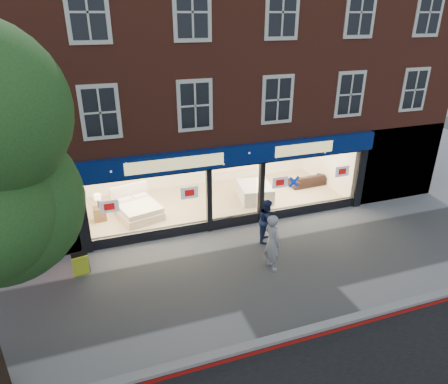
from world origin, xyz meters
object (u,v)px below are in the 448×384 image
sofa (308,180)px  pedestrian_blue (267,220)px  mattress_stack (255,192)px  pedestrian_grey (272,242)px  display_bed (138,209)px  a_board (81,265)px

sofa → pedestrian_blue: bearing=41.3°
mattress_stack → pedestrian_grey: bearing=-107.1°
display_bed → mattress_stack: size_ratio=1.19×
display_bed → mattress_stack: bearing=-15.5°
a_board → display_bed: bearing=47.5°
display_bed → pedestrian_blue: 5.34m
sofa → pedestrian_grey: bearing=47.5°
sofa → a_board: (-10.31, -3.83, 0.02)m
pedestrian_grey → sofa: bearing=-47.7°
pedestrian_grey → pedestrian_blue: 1.73m
sofa → display_bed: bearing=0.6°
mattress_stack → sofa: (3.00, 0.58, -0.06)m
display_bed → pedestrian_blue: bearing=-53.0°
mattress_stack → pedestrian_blue: size_ratio=1.16×
mattress_stack → a_board: (-7.31, -3.25, -0.05)m
mattress_stack → sofa: bearing=11.0°
a_board → sofa: bearing=11.6°
mattress_stack → pedestrian_grey: size_ratio=0.97×
a_board → pedestrian_blue: 6.41m
sofa → a_board: a_board is taller
pedestrian_grey → mattress_stack: bearing=-25.3°
pedestrian_grey → pedestrian_blue: (0.58, 1.62, -0.15)m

